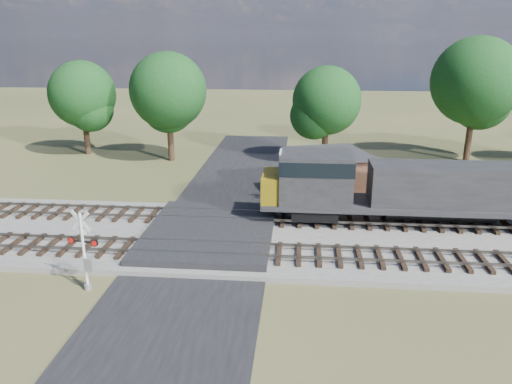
# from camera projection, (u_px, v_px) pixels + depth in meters

# --- Properties ---
(ground) EXTENTS (160.00, 160.00, 0.00)m
(ground) POSITION_uv_depth(u_px,v_px,m) (208.00, 242.00, 27.53)
(ground) COLOR #434726
(ground) RESTS_ON ground
(ballast_bed) EXTENTS (140.00, 10.00, 0.30)m
(ballast_bed) POSITION_uv_depth(u_px,v_px,m) (391.00, 242.00, 27.09)
(ballast_bed) COLOR gray
(ballast_bed) RESTS_ON ground
(road) EXTENTS (7.00, 60.00, 0.08)m
(road) POSITION_uv_depth(u_px,v_px,m) (208.00, 241.00, 27.51)
(road) COLOR black
(road) RESTS_ON ground
(crossing_panel) EXTENTS (7.00, 9.00, 0.62)m
(crossing_panel) POSITION_uv_depth(u_px,v_px,m) (210.00, 233.00, 27.91)
(crossing_panel) COLOR #262628
(crossing_panel) RESTS_ON ground
(track_near) EXTENTS (140.00, 2.60, 0.33)m
(track_near) POSITION_uv_depth(u_px,v_px,m) (262.00, 252.00, 25.23)
(track_near) COLOR black
(track_near) RESTS_ON ballast_bed
(track_far) EXTENTS (140.00, 2.60, 0.33)m
(track_far) POSITION_uv_depth(u_px,v_px,m) (268.00, 218.00, 29.98)
(track_far) COLOR black
(track_far) RESTS_ON ballast_bed
(crossing_signal_near) EXTENTS (1.50, 0.42, 3.76)m
(crossing_signal_near) POSITION_uv_depth(u_px,v_px,m) (86.00, 258.00, 21.91)
(crossing_signal_near) COLOR silver
(crossing_signal_near) RESTS_ON ground
(crossing_signal_far) EXTENTS (1.57, 0.36, 3.91)m
(crossing_signal_far) POSITION_uv_depth(u_px,v_px,m) (290.00, 182.00, 33.04)
(crossing_signal_far) COLOR silver
(crossing_signal_far) RESTS_ON ground
(equipment_shed) EXTENTS (6.23, 6.23, 3.36)m
(equipment_shed) POSITION_uv_depth(u_px,v_px,m) (328.00, 176.00, 34.23)
(equipment_shed) COLOR #4F2B22
(equipment_shed) RESTS_ON ground
(treeline) EXTENTS (85.01, 11.59, 10.92)m
(treeline) POSITION_uv_depth(u_px,v_px,m) (323.00, 88.00, 43.95)
(treeline) COLOR black
(treeline) RESTS_ON ground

